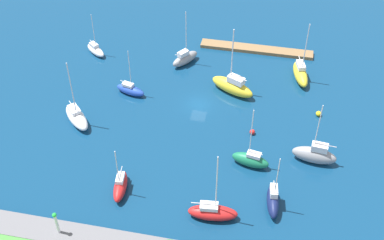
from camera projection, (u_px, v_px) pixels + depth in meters
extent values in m
plane|color=navy|center=(199.00, 105.00, 84.91)|extent=(160.00, 160.00, 0.00)
cube|color=olive|center=(256.00, 49.00, 96.02)|extent=(20.80, 2.30, 0.65)
cylinder|color=silver|center=(57.00, 224.00, 64.04)|extent=(0.36, 0.36, 3.20)
sphere|color=green|center=(54.00, 215.00, 62.79)|extent=(0.56, 0.56, 0.56)
ellipsoid|color=white|center=(77.00, 117.00, 81.10)|extent=(6.32, 6.43, 2.00)
cube|color=silver|center=(74.00, 109.00, 80.57)|extent=(2.68, 2.70, 0.54)
cylinder|color=silver|center=(72.00, 89.00, 76.92)|extent=(0.16, 0.16, 9.74)
cylinder|color=silver|center=(73.00, 106.00, 80.57)|extent=(1.94, 2.00, 0.13)
ellipsoid|color=red|center=(120.00, 186.00, 70.80)|extent=(2.31, 5.59, 1.87)
cube|color=silver|center=(120.00, 178.00, 70.27)|extent=(1.23, 2.06, 0.62)
cylinder|color=silver|center=(117.00, 168.00, 67.85)|extent=(0.13, 0.13, 6.25)
cylinder|color=silver|center=(121.00, 173.00, 70.35)|extent=(0.40, 2.45, 0.10)
ellipsoid|color=yellow|center=(232.00, 87.00, 86.40)|extent=(8.08, 5.39, 2.43)
cube|color=silver|center=(236.00, 80.00, 84.94)|extent=(3.14, 2.45, 1.09)
cylinder|color=silver|center=(232.00, 56.00, 82.42)|extent=(0.19, 0.19, 9.85)
cylinder|color=silver|center=(239.00, 78.00, 84.26)|extent=(2.77, 1.38, 0.15)
ellipsoid|color=gray|center=(185.00, 59.00, 92.66)|extent=(4.73, 5.64, 1.97)
cube|color=silver|center=(183.00, 53.00, 91.49)|extent=(2.05, 2.28, 0.82)
cylinder|color=silver|center=(186.00, 33.00, 89.26)|extent=(0.14, 0.14, 8.51)
cylinder|color=silver|center=(181.00, 52.00, 90.82)|extent=(1.62, 2.20, 0.11)
ellipsoid|color=#2347B2|center=(130.00, 90.00, 86.41)|extent=(5.39, 2.91, 1.59)
cube|color=silver|center=(128.00, 85.00, 85.85)|extent=(2.04, 1.44, 0.47)
cylinder|color=silver|center=(130.00, 69.00, 83.36)|extent=(0.12, 0.12, 7.20)
cylinder|color=silver|center=(126.00, 82.00, 85.71)|extent=(2.05, 0.61, 0.10)
ellipsoid|color=#141E4C|center=(273.00, 201.00, 68.71)|extent=(2.33, 5.75, 2.19)
cube|color=silver|center=(274.00, 191.00, 67.97)|extent=(1.22, 2.12, 0.96)
cylinder|color=silver|center=(277.00, 179.00, 65.25)|extent=(0.13, 0.13, 7.42)
cylinder|color=silver|center=(274.00, 186.00, 67.73)|extent=(0.37, 1.97, 0.11)
ellipsoid|color=#19724C|center=(250.00, 160.00, 74.32)|extent=(5.71, 2.81, 2.02)
cube|color=silver|center=(254.00, 155.00, 73.32)|extent=(2.14, 1.46, 0.57)
cylinder|color=silver|center=(251.00, 133.00, 70.83)|extent=(0.13, 0.13, 8.51)
cylinder|color=silver|center=(256.00, 153.00, 72.96)|extent=(1.93, 0.44, 0.10)
ellipsoid|color=white|center=(96.00, 50.00, 95.04)|extent=(4.80, 4.19, 1.47)
cube|color=silver|center=(94.00, 45.00, 94.56)|extent=(1.97, 1.82, 0.58)
cylinder|color=silver|center=(94.00, 31.00, 92.08)|extent=(0.11, 0.11, 6.91)
cylinder|color=silver|center=(93.00, 42.00, 94.43)|extent=(1.52, 1.18, 0.09)
ellipsoid|color=red|center=(213.00, 213.00, 67.48)|extent=(6.74, 2.90, 1.92)
cube|color=silver|center=(209.00, 206.00, 66.65)|extent=(2.48, 1.58, 0.64)
cylinder|color=silver|center=(217.00, 184.00, 63.54)|extent=(0.16, 0.16, 9.68)
cylinder|color=silver|center=(203.00, 204.00, 66.38)|extent=(3.19, 0.45, 0.13)
ellipsoid|color=yellow|center=(300.00, 74.00, 89.15)|extent=(3.76, 7.13, 2.20)
cube|color=silver|center=(301.00, 65.00, 88.56)|extent=(1.83, 2.70, 0.73)
cylinder|color=silver|center=(306.00, 48.00, 85.07)|extent=(0.16, 0.16, 9.13)
cylinder|color=silver|center=(301.00, 61.00, 88.62)|extent=(0.88, 2.81, 0.13)
ellipsoid|color=gray|center=(314.00, 155.00, 74.72)|extent=(6.59, 2.72, 2.48)
cube|color=silver|center=(320.00, 147.00, 73.41)|extent=(2.42, 1.48, 1.07)
cylinder|color=silver|center=(318.00, 128.00, 71.18)|extent=(0.15, 0.15, 8.23)
cylinder|color=silver|center=(326.00, 145.00, 72.80)|extent=(3.07, 0.42, 0.12)
sphere|color=red|center=(252.00, 132.00, 79.50)|extent=(0.83, 0.83, 0.83)
sphere|color=yellow|center=(319.00, 114.00, 82.58)|extent=(0.88, 0.88, 0.88)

